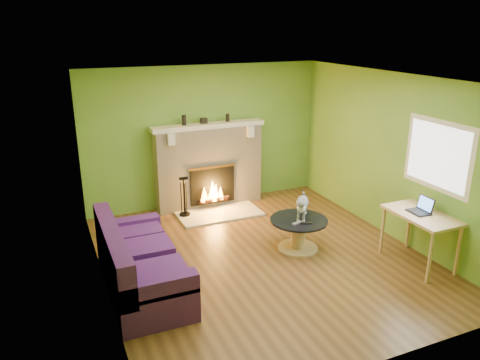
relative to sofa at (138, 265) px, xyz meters
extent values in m
plane|color=#593619|center=(1.86, 0.13, -0.35)|extent=(5.00, 5.00, 0.00)
plane|color=white|center=(1.86, 0.13, 2.25)|extent=(5.00, 5.00, 0.00)
plane|color=#56852B|center=(1.86, 2.63, 0.95)|extent=(5.00, 0.00, 5.00)
plane|color=#56852B|center=(1.86, -2.37, 0.95)|extent=(5.00, 0.00, 5.00)
plane|color=#56852B|center=(-0.39, 0.13, 0.95)|extent=(0.00, 5.00, 5.00)
plane|color=#56852B|center=(4.11, 0.13, 0.95)|extent=(0.00, 5.00, 5.00)
plane|color=silver|center=(4.10, -0.77, 1.20)|extent=(0.00, 1.20, 1.20)
plane|color=white|center=(4.09, -0.77, 1.20)|extent=(0.00, 1.06, 1.06)
cube|color=beige|center=(1.86, 2.46, 0.40)|extent=(2.00, 0.35, 1.50)
cube|color=black|center=(1.86, 2.27, 0.09)|extent=(0.85, 0.03, 0.68)
cube|color=#C58531|center=(1.86, 2.26, 0.45)|extent=(0.91, 0.02, 0.04)
cylinder|color=black|center=(1.86, 2.23, -0.19)|extent=(0.55, 0.07, 0.07)
cube|color=beige|center=(1.86, 2.43, 1.19)|extent=(2.10, 0.28, 0.08)
cube|color=beige|center=(1.11, 2.24, 1.05)|extent=(0.12, 0.10, 0.20)
cube|color=beige|center=(2.61, 2.24, 1.05)|extent=(0.12, 0.10, 0.20)
cube|color=beige|center=(1.86, 1.93, -0.33)|extent=(1.50, 0.75, 0.03)
cube|color=beige|center=(1.86, 2.43, 1.19)|extent=(2.10, 0.28, 0.08)
cube|color=#43195F|center=(0.06, -0.01, -0.12)|extent=(0.90, 2.00, 0.45)
cube|color=#43195F|center=(-0.29, -0.01, 0.27)|extent=(0.20, 2.00, 0.56)
cube|color=#43195F|center=(0.06, -0.90, 0.17)|extent=(0.90, 0.20, 0.23)
cube|color=#43195F|center=(0.06, 0.89, 0.17)|extent=(0.90, 0.20, 0.23)
cube|color=#43195F|center=(0.11, -0.57, 0.17)|extent=(0.72, 0.53, 0.12)
cube|color=#43195F|center=(0.11, 0.09, 0.17)|extent=(0.72, 0.53, 0.12)
cube|color=#43195F|center=(0.11, 0.66, 0.17)|extent=(0.72, 0.53, 0.12)
cylinder|color=tan|center=(2.47, 0.17, -0.33)|extent=(0.61, 0.61, 0.03)
cylinder|color=tan|center=(2.47, 0.17, -0.10)|extent=(0.22, 0.22, 0.42)
cylinder|color=black|center=(2.47, 0.17, 0.13)|extent=(0.87, 0.87, 0.03)
cube|color=tan|center=(3.81, -0.91, 0.41)|extent=(0.61, 1.05, 0.04)
cylinder|color=tan|center=(3.56, -1.38, 0.02)|extent=(0.05, 0.05, 0.73)
cylinder|color=tan|center=(4.06, -1.38, 0.02)|extent=(0.05, 0.05, 0.73)
cylinder|color=tan|center=(3.56, -0.43, 0.02)|extent=(0.05, 0.05, 0.73)
cylinder|color=tan|center=(4.06, -0.43, 0.02)|extent=(0.05, 0.05, 0.73)
cube|color=gray|center=(2.37, 0.05, 0.15)|extent=(0.18, 0.09, 0.02)
cube|color=black|center=(2.49, -0.01, 0.15)|extent=(0.16, 0.10, 0.02)
cylinder|color=black|center=(1.42, 2.46, 1.32)|extent=(0.08, 0.08, 0.18)
cylinder|color=black|center=(2.25, 2.46, 1.30)|extent=(0.07, 0.07, 0.14)
cube|color=black|center=(1.78, 2.46, 1.28)|extent=(0.12, 0.08, 0.10)
camera|label=1|loc=(-0.91, -5.42, 2.95)|focal=35.00mm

